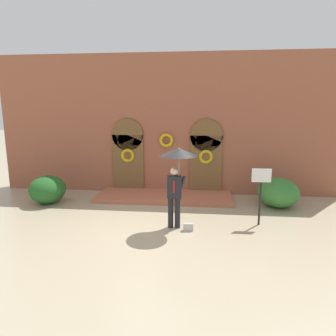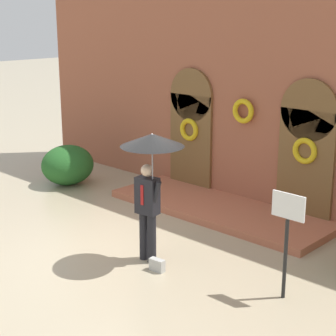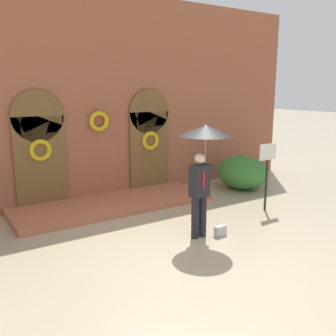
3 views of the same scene
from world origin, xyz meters
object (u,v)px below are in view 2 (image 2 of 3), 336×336
at_px(handbag, 157,265).
at_px(shrub_left, 68,165).
at_px(sign_post, 287,228).
at_px(person_with_umbrella, 151,159).

relative_size(handbag, shrub_left, 0.20).
bearing_deg(handbag, sign_post, 12.72).
bearing_deg(shrub_left, sign_post, -10.63).
height_order(person_with_umbrella, shrub_left, person_with_umbrella).
distance_m(person_with_umbrella, shrub_left, 5.48).
bearing_deg(sign_post, handbag, -161.78).
xyz_separation_m(person_with_umbrella, shrub_left, (-4.95, 1.88, -1.40)).
xyz_separation_m(person_with_umbrella, handbag, (0.33, -0.20, -1.80)).
bearing_deg(person_with_umbrella, shrub_left, 159.26).
xyz_separation_m(person_with_umbrella, sign_post, (2.43, 0.49, -0.75)).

